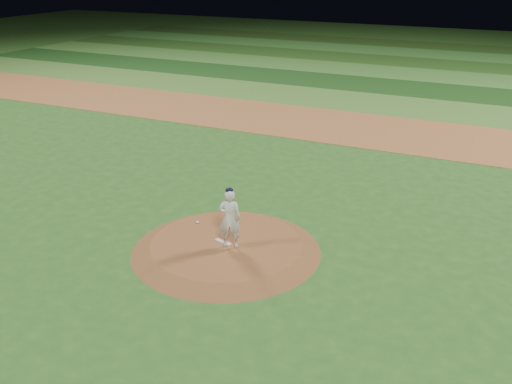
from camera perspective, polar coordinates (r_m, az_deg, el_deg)
name	(u,v)px	position (r m, az deg, el deg)	size (l,w,h in m)	color
ground	(226,250)	(16.74, -2.97, -5.86)	(120.00, 120.00, 0.00)	#2A5C1D
infield_dirt_band	(360,129)	(28.93, 10.39, 6.24)	(70.00, 6.00, 0.02)	#9C5D30
outfield_stripe_0	(387,105)	(34.10, 12.95, 8.51)	(70.00, 5.00, 0.02)	#43762B
outfield_stripe_1	(405,88)	(38.88, 14.71, 10.04)	(70.00, 5.00, 0.02)	#184315
outfield_stripe_2	(420,74)	(43.71, 16.09, 11.23)	(70.00, 5.00, 0.02)	#3B782B
outfield_stripe_3	(432,64)	(48.57, 17.20, 12.17)	(70.00, 5.00, 0.02)	#244E19
outfield_stripe_4	(442,54)	(53.46, 18.11, 12.94)	(70.00, 5.00, 0.02)	#32742A
outfield_stripe_5	(451,47)	(58.37, 18.88, 13.58)	(70.00, 5.00, 0.02)	#254917
pitchers_mound	(226,247)	(16.68, -2.98, -5.48)	(5.50, 5.50, 0.25)	brown
pitching_rubber	(223,242)	(16.65, -3.29, -5.01)	(0.54, 0.14, 0.03)	white
rosin_bag	(198,222)	(17.87, -5.86, -3.01)	(0.11, 0.11, 0.06)	silver
pitcher_on_mound	(230,218)	(16.02, -2.63, -2.64)	(0.74, 0.60, 1.82)	silver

